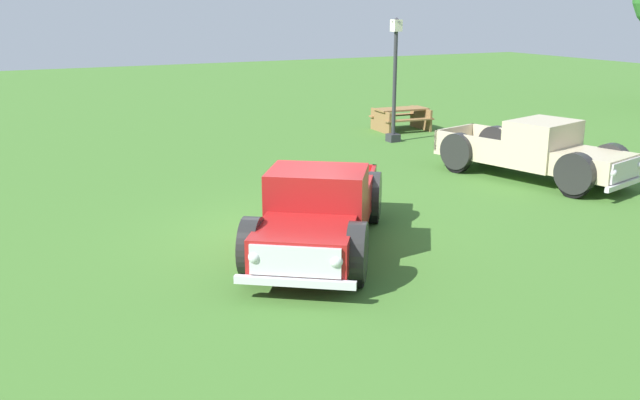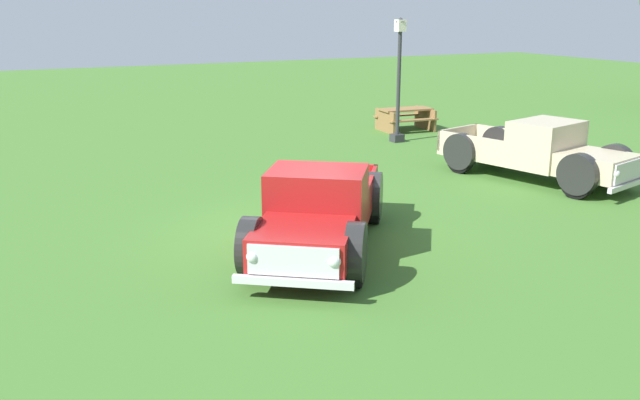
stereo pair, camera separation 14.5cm
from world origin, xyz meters
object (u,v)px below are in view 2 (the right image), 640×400
(pickup_truck_behind_left, at_px, (547,153))
(picnic_table, at_px, (406,116))
(lamp_post_near, at_px, (399,78))
(pickup_truck_foreground, at_px, (317,215))

(pickup_truck_behind_left, bearing_deg, picnic_table, 173.91)
(pickup_truck_behind_left, height_order, picnic_table, pickup_truck_behind_left)
(picnic_table, bearing_deg, pickup_truck_behind_left, -6.09)
(picnic_table, bearing_deg, lamp_post_near, -39.42)
(pickup_truck_foreground, bearing_deg, pickup_truck_behind_left, 107.10)
(pickup_truck_behind_left, xyz_separation_m, lamp_post_near, (-6.10, -0.54, 1.32))
(lamp_post_near, bearing_deg, pickup_truck_behind_left, 5.08)
(lamp_post_near, distance_m, picnic_table, 2.66)
(pickup_truck_foreground, height_order, lamp_post_near, lamp_post_near)
(lamp_post_near, relative_size, picnic_table, 2.06)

